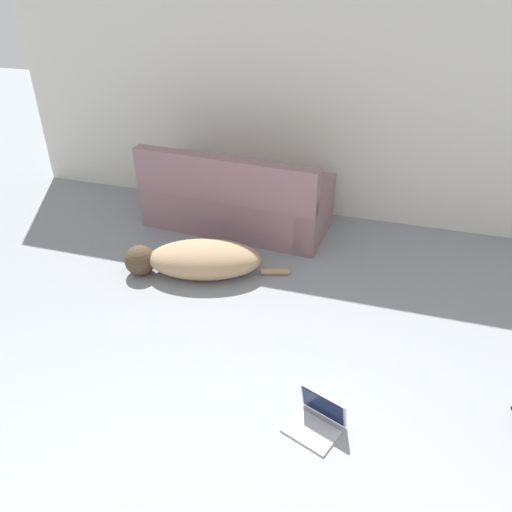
{
  "coord_description": "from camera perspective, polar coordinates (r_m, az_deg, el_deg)",
  "views": [
    {
      "loc": [
        0.46,
        -0.56,
        2.51
      ],
      "look_at": [
        -0.44,
        2.4,
        0.6
      ],
      "focal_mm": 35.0,
      "sensor_mm": 36.0,
      "label": 1
    }
  ],
  "objects": [
    {
      "name": "dog",
      "position": [
        4.47,
        -6.69,
        -0.38
      ],
      "size": [
        1.47,
        0.76,
        0.31
      ],
      "rotation": [
        0.0,
        0.0,
        3.42
      ],
      "color": "#A38460",
      "rests_on": "ground_plane"
    },
    {
      "name": "laptop_open",
      "position": [
        3.23,
        7.12,
        -17.69
      ],
      "size": [
        0.39,
        0.37,
        0.23
      ],
      "rotation": [
        0.0,
        0.0,
        -0.37
      ],
      "color": "#B7B7BC",
      "rests_on": "ground_plane"
    },
    {
      "name": "couch",
      "position": [
        5.19,
        -2.28,
        6.19
      ],
      "size": [
        1.92,
        0.94,
        0.86
      ],
      "rotation": [
        0.0,
        0.0,
        3.07
      ],
      "color": "gray",
      "rests_on": "ground_plane"
    },
    {
      "name": "wall_back",
      "position": [
        5.18,
        11.82,
        17.48
      ],
      "size": [
        7.54,
        0.06,
        2.59
      ],
      "color": "beige",
      "rests_on": "ground_plane"
    }
  ]
}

